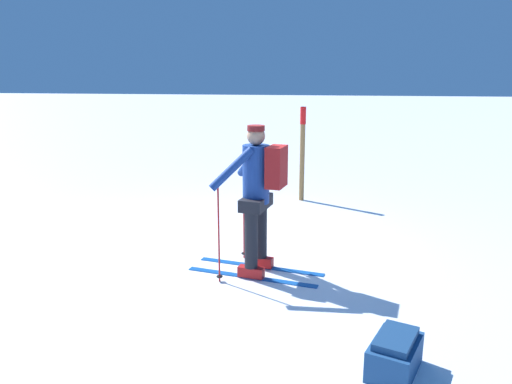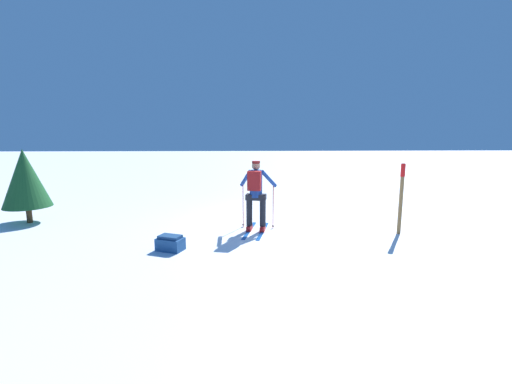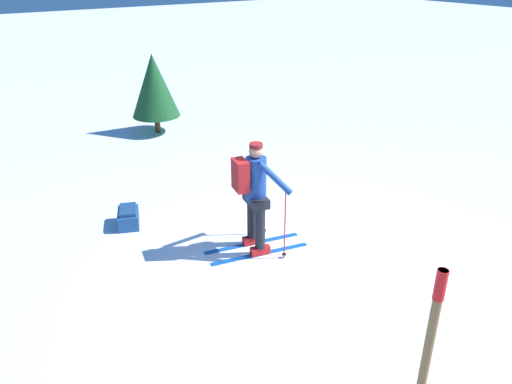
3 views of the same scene
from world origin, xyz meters
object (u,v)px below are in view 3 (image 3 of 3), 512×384
object	(u,v)px
skier	(255,191)
dropped_backpack	(128,217)
pine_tree	(154,85)
trail_marker	(431,335)

from	to	relation	value
skier	dropped_backpack	distance (m)	2.41
pine_tree	skier	bearing A→B (deg)	-100.05
dropped_backpack	pine_tree	distance (m)	5.04
dropped_backpack	trail_marker	bearing A→B (deg)	-79.37
dropped_backpack	trail_marker	xyz separation A→B (m)	(0.99, -5.26, 0.83)
pine_tree	trail_marker	bearing A→B (deg)	-98.52
skier	pine_tree	world-z (taller)	pine_tree
trail_marker	skier	bearing A→B (deg)	84.22
skier	trail_marker	world-z (taller)	skier
skier	pine_tree	bearing A→B (deg)	79.95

